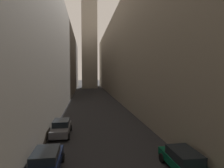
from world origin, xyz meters
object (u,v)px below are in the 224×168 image
object	(u,v)px
parked_car_right_third	(184,161)
parked_car_left_third	(46,161)
clock_tower	(89,7)
parked_car_left_far	(61,128)

from	to	relation	value
parked_car_right_third	parked_car_left_third	bearing A→B (deg)	82.72
parked_car_left_third	parked_car_right_third	distance (m)	8.87
clock_tower	parked_car_left_far	xyz separation A→B (m)	(-4.40, -62.67, -33.71)
parked_car_left_third	parked_car_left_far	bearing A→B (deg)	0.00
clock_tower	parked_car_left_third	xyz separation A→B (m)	(-4.40, -70.24, -33.70)
parked_car_left_third	parked_car_right_third	bearing A→B (deg)	-97.28
clock_tower	parked_car_left_far	world-z (taller)	clock_tower
clock_tower	parked_car_right_third	xyz separation A→B (m)	(4.40, -71.37, -33.73)
parked_car_left_third	parked_car_left_far	world-z (taller)	same
parked_car_left_third	parked_car_right_third	world-z (taller)	parked_car_left_third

